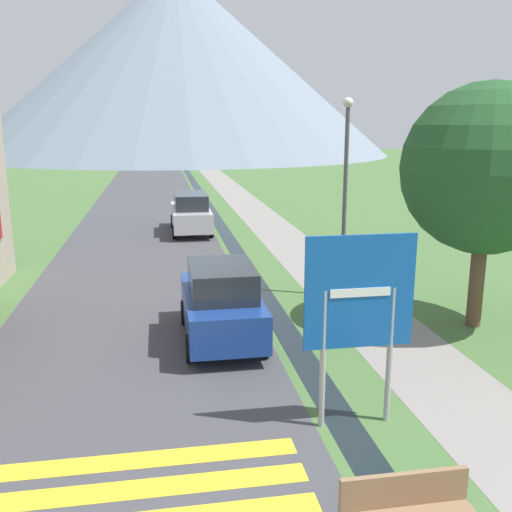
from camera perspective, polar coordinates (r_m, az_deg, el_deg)
The scene contains 11 objects.
ground_plane at distance 24.51m, azimuth -5.48°, elevation 1.55°, with size 160.00×160.00×0.00m, color #476B38.
road at distance 34.31m, azimuth -10.94°, elevation 4.73°, with size 6.40×60.00×0.01m.
footpath at distance 34.71m, azimuth -0.79°, elevation 5.06°, with size 2.20×60.00×0.01m.
drainage_channel at distance 34.43m, azimuth -4.76°, elevation 4.95°, with size 0.60×60.00×0.00m.
crosswalk_marking at distance 8.68m, azimuth -14.12°, elevation -21.89°, with size 5.44×1.84×0.01m.
mountain_distant at distance 93.29m, azimuth -7.84°, elevation 18.64°, with size 64.51×64.51×27.79m.
road_sign at distance 9.32m, azimuth 10.28°, elevation -4.98°, with size 1.82×0.11×3.24m.
parked_car_near at distance 13.16m, azimuth -3.49°, elevation -4.66°, with size 1.77×3.81×1.82m.
parked_car_far at distance 26.24m, azimuth -6.54°, elevation 4.32°, with size 1.77×4.59×1.82m.
streetlamp at distance 16.26m, azimuth 8.93°, elevation 7.24°, with size 0.28×0.28×5.60m.
tree_by_path at distance 14.55m, azimuth 22.10°, elevation 8.04°, with size 4.03×4.03×5.90m.
Camera 1 is at (-1.72, -3.94, 4.95)m, focal length 40.00 mm.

